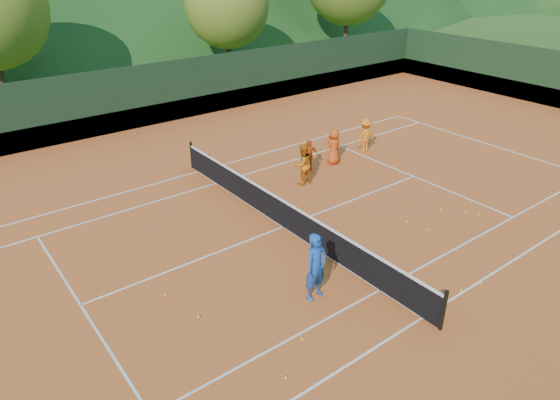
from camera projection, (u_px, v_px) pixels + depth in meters
ground at (283, 227)px, 15.89m from camera, size 400.00×400.00×0.00m
clay_court at (283, 227)px, 15.89m from camera, size 40.00×24.00×0.02m
coach at (316, 267)px, 12.32m from camera, size 0.71×0.51×1.83m
student_a at (302, 164)px, 18.41m from camera, size 0.79×0.63×1.56m
student_b at (309, 156)px, 19.53m from camera, size 0.80×0.43×1.30m
student_c at (334, 147)px, 20.17m from camera, size 0.75×0.52×1.46m
student_d at (365, 136)px, 21.28m from camera, size 1.01×0.63×1.50m
tennis_ball_1 at (461, 290)px, 12.91m from camera, size 0.07×0.07×0.07m
tennis_ball_2 at (465, 212)px, 16.71m from camera, size 0.07×0.07×0.07m
tennis_ball_3 at (441, 210)px, 16.81m from camera, size 0.07×0.07×0.07m
tennis_ball_4 at (479, 214)px, 16.55m from camera, size 0.07×0.07×0.07m
tennis_ball_7 at (428, 230)px, 15.66m from camera, size 0.07×0.07×0.07m
tennis_ball_8 at (480, 283)px, 13.18m from camera, size 0.07×0.07×0.07m
tennis_ball_11 at (333, 252)px, 14.53m from camera, size 0.07×0.07×0.07m
tennis_ball_14 at (302, 339)px, 11.30m from camera, size 0.07×0.07×0.07m
tennis_ball_16 at (166, 295)px, 12.74m from camera, size 0.07×0.07×0.07m
tennis_ball_18 at (286, 377)px, 10.30m from camera, size 0.07×0.07×0.07m
tennis_ball_19 at (407, 222)px, 16.11m from camera, size 0.07×0.07×0.07m
tennis_ball_20 at (199, 317)px, 11.99m from camera, size 0.07×0.07×0.07m
court_lines at (283, 227)px, 15.88m from camera, size 23.83×11.03×0.00m
tennis_net at (283, 213)px, 15.65m from camera, size 0.10×12.07×1.10m
perimeter_fence at (284, 192)px, 15.31m from camera, size 40.40×24.24×3.00m
tree_c at (227, 5)px, 32.67m from camera, size 5.60×5.60×7.35m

